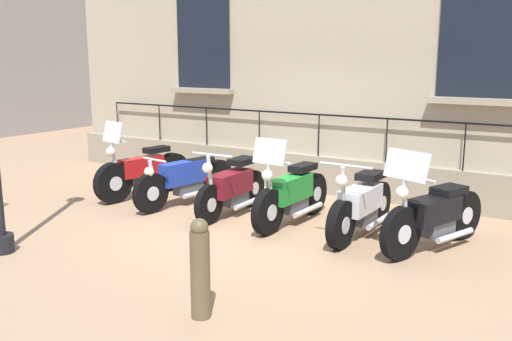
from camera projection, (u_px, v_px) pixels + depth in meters
The scene contains 10 objects.
ground_plane at pixel (258, 221), 8.59m from camera, with size 60.00×60.00×0.00m, color #9E7A5B.
building_facade at pixel (331, 33), 10.12m from camera, with size 0.82×12.15×6.00m.
motorcycle_red at pixel (143, 173), 10.02m from camera, with size 2.03×0.64×1.41m.
motorcycle_blue at pixel (186, 179), 9.48m from camera, with size 2.19×0.65×0.88m.
motorcycle_maroon at pixel (232, 188), 8.84m from camera, with size 1.87×0.71×1.07m.
motorcycle_green at pixel (292, 195), 8.36m from camera, with size 2.00×0.62×1.37m.
motorcycle_white at pixel (361, 206), 7.80m from camera, with size 2.00×0.73×1.12m.
motorcycle_black at pixel (434, 216), 7.22m from camera, with size 1.95×0.98×1.38m.
bollard at pixel (200, 268), 5.31m from camera, with size 0.19×0.19×0.99m.
distant_building at pixel (23, 37), 20.02m from camera, with size 5.97×4.29×6.41m.
Camera 1 is at (7.04, 4.32, 2.48)m, focal length 39.02 mm.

